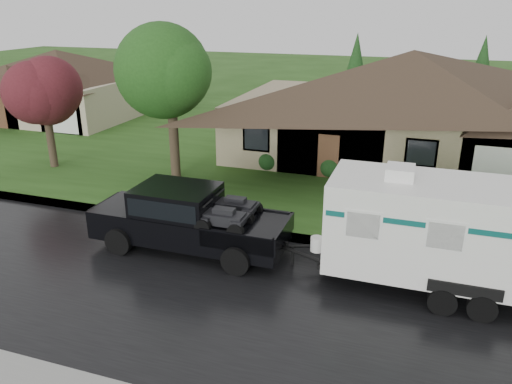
% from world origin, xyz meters
% --- Properties ---
extents(ground, '(140.00, 140.00, 0.00)m').
position_xyz_m(ground, '(0.00, 0.00, 0.00)').
color(ground, '#264B17').
rests_on(ground, ground).
extents(road, '(140.00, 8.00, 0.01)m').
position_xyz_m(road, '(0.00, -2.00, 0.01)').
color(road, black).
rests_on(road, ground).
extents(curb, '(140.00, 0.50, 0.15)m').
position_xyz_m(curb, '(0.00, 2.25, 0.07)').
color(curb, gray).
rests_on(curb, ground).
extents(lawn, '(140.00, 26.00, 0.15)m').
position_xyz_m(lawn, '(0.00, 15.00, 0.07)').
color(lawn, '#264B17').
rests_on(lawn, ground).
extents(house_main, '(19.44, 10.80, 6.90)m').
position_xyz_m(house_main, '(2.29, 13.84, 3.59)').
color(house_main, '#978A66').
rests_on(house_main, lawn).
extents(house_far, '(10.80, 8.64, 5.80)m').
position_xyz_m(house_far, '(-21.78, 15.85, 2.97)').
color(house_far, '#C3B391').
rests_on(house_far, lawn).
extents(tree_left_green, '(4.31, 4.31, 7.13)m').
position_xyz_m(tree_left_green, '(-8.18, 6.80, 5.10)').
color(tree_left_green, '#382B1E').
rests_on(tree_left_green, lawn).
extents(tree_red, '(3.33, 3.33, 5.51)m').
position_xyz_m(tree_red, '(-14.83, 6.23, 3.97)').
color(tree_red, '#382B1E').
rests_on(tree_red, lawn).
extents(shrub_row, '(13.60, 1.00, 1.00)m').
position_xyz_m(shrub_row, '(2.00, 9.30, 0.65)').
color(shrub_row, '#143814').
rests_on(shrub_row, lawn).
extents(pickup_truck, '(6.67, 2.53, 2.22)m').
position_xyz_m(pickup_truck, '(-4.46, 0.41, 1.19)').
color(pickup_truck, black).
rests_on(pickup_truck, ground).
extents(travel_trailer, '(8.22, 2.89, 3.69)m').
position_xyz_m(travel_trailer, '(4.37, 0.41, 1.96)').
color(travel_trailer, white).
rests_on(travel_trailer, ground).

